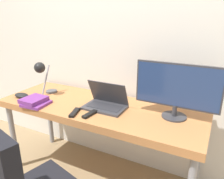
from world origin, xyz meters
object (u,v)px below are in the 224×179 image
book_stack (35,101)px  game_controller (22,95)px  monitor (177,88)px  desk_lamp (42,72)px  laptop (106,102)px

book_stack → game_controller: size_ratio=1.49×
monitor → desk_lamp: monitor is taller
laptop → book_stack: 0.62m
desk_lamp → game_controller: (-0.15, -0.14, -0.21)m
monitor → desk_lamp: bearing=-175.2°
monitor → game_controller: bearing=-170.0°
laptop → book_stack: bearing=-158.9°
monitor → book_stack: bearing=-164.7°
desk_lamp → book_stack: 0.30m
laptop → book_stack: (-0.58, -0.22, -0.02)m
desk_lamp → book_stack: size_ratio=1.48×
desk_lamp → game_controller: desk_lamp is taller
laptop → desk_lamp: size_ratio=1.04×
laptop → monitor: size_ratio=0.55×
monitor → book_stack: monitor is taller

